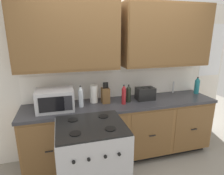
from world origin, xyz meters
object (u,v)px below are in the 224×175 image
object	(u,v)px
bottle_clear	(81,97)
bottle_dark	(128,94)
stove_range	(92,161)
knife_block	(105,95)
microwave	(55,100)
paper_towel_roll	(94,94)
toaster	(145,94)
bottle_red	(124,95)
bottle_teal	(197,86)

from	to	relation	value
bottle_clear	bottle_dark	distance (m)	0.70
stove_range	knife_block	xyz separation A→B (m)	(0.34, 0.69, 0.56)
microwave	paper_towel_roll	bearing A→B (deg)	14.32
knife_block	bottle_dark	bearing A→B (deg)	-10.24
microwave	toaster	size ratio (longest dim) A/B	1.71
microwave	bottle_clear	bearing A→B (deg)	2.05
bottle_dark	microwave	bearing A→B (deg)	-178.78
stove_range	bottle_red	distance (m)	0.99
bottle_clear	bottle_dark	xyz separation A→B (m)	(0.70, 0.01, -0.02)
toaster	paper_towel_roll	world-z (taller)	paper_towel_roll
stove_range	knife_block	size ratio (longest dim) A/B	3.06
stove_range	bottle_teal	size ratio (longest dim) A/B	3.32
bottle_clear	bottle_teal	bearing A→B (deg)	2.61
toaster	bottle_red	size ratio (longest dim) A/B	0.98
bottle_dark	knife_block	bearing A→B (deg)	169.76
toaster	paper_towel_roll	bearing A→B (deg)	173.51
stove_range	paper_towel_roll	size ratio (longest dim) A/B	3.65
microwave	toaster	bearing A→B (deg)	2.15
knife_block	bottle_clear	bearing A→B (deg)	-169.05
toaster	bottle_teal	bearing A→B (deg)	3.05
bottle_clear	bottle_dark	world-z (taller)	bottle_clear
toaster	bottle_red	world-z (taller)	bottle_red
paper_towel_roll	bottle_teal	xyz separation A→B (m)	(1.76, -0.04, 0.01)
knife_block	bottle_teal	bearing A→B (deg)	0.68
paper_towel_roll	bottle_red	world-z (taller)	bottle_red
bottle_red	bottle_teal	world-z (taller)	same
bottle_red	bottle_teal	size ratio (longest dim) A/B	1.00
knife_block	paper_towel_roll	xyz separation A→B (m)	(-0.16, 0.06, 0.01)
microwave	bottle_clear	size ratio (longest dim) A/B	1.59
bottle_clear	bottle_red	bearing A→B (deg)	-5.72
knife_block	paper_towel_roll	bearing A→B (deg)	160.90
paper_towel_roll	bottle_teal	distance (m)	1.76
toaster	bottle_red	xyz separation A→B (m)	(-0.38, -0.10, 0.04)
toaster	bottle_clear	bearing A→B (deg)	-177.82
bottle_teal	bottle_red	bearing A→B (deg)	-173.70
bottle_clear	knife_block	bearing A→B (deg)	10.95
knife_block	bottle_dark	distance (m)	0.34
toaster	bottle_red	distance (m)	0.40
bottle_red	knife_block	bearing A→B (deg)	151.17
stove_range	bottle_dark	world-z (taller)	bottle_dark
toaster	knife_block	world-z (taller)	knife_block
knife_block	bottle_clear	distance (m)	0.37
microwave	paper_towel_roll	size ratio (longest dim) A/B	1.85
bottle_red	bottle_teal	bearing A→B (deg)	6.30
toaster	bottle_dark	world-z (taller)	bottle_dark
bottle_red	bottle_dark	size ratio (longest dim) A/B	1.09
bottle_teal	bottle_dark	bearing A→B (deg)	-176.39
bottle_teal	knife_block	bearing A→B (deg)	-179.32
stove_range	bottle_dark	size ratio (longest dim) A/B	3.61
bottle_clear	bottle_dark	bearing A→B (deg)	0.82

